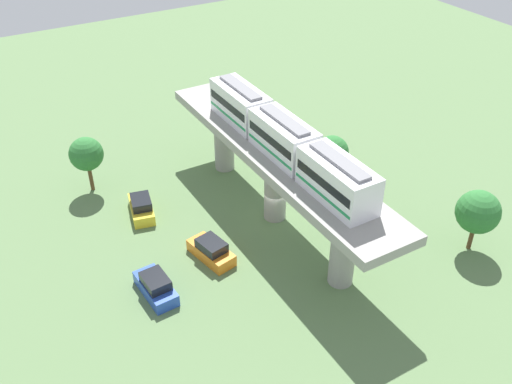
{
  "coord_description": "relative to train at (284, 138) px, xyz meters",
  "views": [
    {
      "loc": [
        21.61,
        33.74,
        30.19
      ],
      "look_at": [
        2.5,
        1.03,
        4.09
      ],
      "focal_mm": 40.13,
      "sensor_mm": 36.0,
      "label": 1
    }
  ],
  "objects": [
    {
      "name": "ground_plane",
      "position": [
        0.0,
        -1.03,
        -8.34
      ],
      "size": [
        120.0,
        120.0,
        0.0
      ],
      "primitive_type": "plane",
      "color": "#5B7A4C"
    },
    {
      "name": "parked_car_orange",
      "position": [
        7.24,
        1.09,
        -7.6
      ],
      "size": [
        2.59,
        4.47,
        1.76
      ],
      "rotation": [
        0.0,
        0.0,
        0.2
      ],
      "color": "orange",
      "rests_on": "ground"
    },
    {
      "name": "tree_mid_lot",
      "position": [
        -11.4,
        10.55,
        -4.71
      ],
      "size": [
        3.49,
        3.49,
        5.4
      ],
      "color": "brown",
      "rests_on": "ground"
    },
    {
      "name": "viaduct",
      "position": [
        0.0,
        -1.03,
        -3.13
      ],
      "size": [
        5.2,
        28.85,
        6.81
      ],
      "color": "#999691",
      "rests_on": "ground"
    },
    {
      "name": "tree_far_corner",
      "position": [
        -7.75,
        -3.47,
        -5.37
      ],
      "size": [
        3.14,
        3.14,
        4.56
      ],
      "color": "brown",
      "rests_on": "ground"
    },
    {
      "name": "tree_near_viaduct",
      "position": [
        12.49,
        -13.21,
        -4.52
      ],
      "size": [
        3.09,
        3.09,
        5.4
      ],
      "color": "brown",
      "rests_on": "ground"
    },
    {
      "name": "parked_car_yellow",
      "position": [
        9.91,
        -7.22,
        -7.6
      ],
      "size": [
        2.68,
        4.49,
        1.76
      ],
      "rotation": [
        0.0,
        0.0,
        -0.22
      ],
      "color": "yellow",
      "rests_on": "ground"
    },
    {
      "name": "train",
      "position": [
        0.0,
        0.0,
        0.0
      ],
      "size": [
        2.64,
        20.5,
        3.24
      ],
      "color": "white",
      "rests_on": "viaduct"
    },
    {
      "name": "parked_car_blue",
      "position": [
        12.56,
        2.64,
        -7.6
      ],
      "size": [
        2.04,
        4.3,
        1.76
      ],
      "rotation": [
        0.0,
        0.0,
        0.06
      ],
      "color": "#284CB7",
      "rests_on": "ground"
    }
  ]
}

